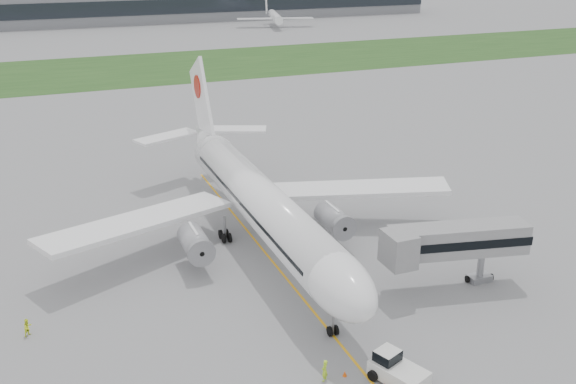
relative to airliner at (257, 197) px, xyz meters
name	(u,v)px	position (x,y,z in m)	size (l,w,h in m)	color
ground	(272,261)	(0.00, -4.87, -5.66)	(600.00, 600.00, 0.00)	gray
apron_markings	(290,283)	(0.00, -9.87, -5.66)	(70.00, 70.00, 0.04)	#F9AC15
grass_strip	(116,70)	(0.00, 115.13, -5.65)	(600.00, 50.00, 0.02)	#21471A
terminal_building	(77,8)	(0.00, 225.00, 1.34)	(320.00, 22.30, 14.00)	gray
airliner	(257,197)	(0.00, 0.00, 0.00)	(48.13, 53.95, 17.88)	white
pushback_tug	(396,369)	(1.88, -27.28, -4.61)	(4.25, 5.06, 2.28)	silver
jet_bridge	(450,242)	(14.10, -16.54, -0.63)	(14.90, 5.95, 6.80)	gray
safety_cone_left	(345,374)	(-1.60, -25.40, -5.42)	(0.35, 0.35, 0.48)	#E24F0B
ground_crew_near	(325,370)	(-3.32, -25.27, -4.73)	(0.68, 0.45, 1.86)	#B9F228
ground_crew_far	(28,327)	(-24.74, -9.95, -4.84)	(0.80, 0.62, 1.65)	#EBFF2A
distant_aircraft_right	(275,27)	(73.65, 187.18, -5.66)	(30.91, 27.27, 11.82)	white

